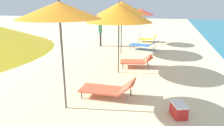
{
  "coord_description": "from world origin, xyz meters",
  "views": [
    {
      "loc": [
        1.42,
        1.83,
        2.59
      ],
      "look_at": [
        -0.25,
        7.51,
        0.84
      ],
      "focal_mm": 32.24,
      "sensor_mm": 36.0,
      "label": 1
    }
  ],
  "objects_px": {
    "lounger_fifth_shoreside": "(144,45)",
    "umbrella_fourth": "(119,13)",
    "lounger_third_shoreside": "(108,88)",
    "person_walking_near": "(100,30)",
    "umbrella_farthest": "(140,12)",
    "lounger_fourth_shoreside": "(137,61)",
    "umbrella_third": "(59,10)",
    "lounger_farthest_shoreside": "(148,38)",
    "umbrella_fifth": "(122,8)",
    "cooler_box": "(179,110)"
  },
  "relations": [
    {
      "from": "lounger_third_shoreside",
      "to": "person_walking_near",
      "type": "distance_m",
      "value": 7.45
    },
    {
      "from": "umbrella_third",
      "to": "lounger_fourth_shoreside",
      "type": "distance_m",
      "value": 4.69
    },
    {
      "from": "lounger_third_shoreside",
      "to": "person_walking_near",
      "type": "relative_size",
      "value": 0.93
    },
    {
      "from": "lounger_farthest_shoreside",
      "to": "person_walking_near",
      "type": "height_order",
      "value": "person_walking_near"
    },
    {
      "from": "lounger_fourth_shoreside",
      "to": "cooler_box",
      "type": "distance_m",
      "value": 3.94
    },
    {
      "from": "umbrella_third",
      "to": "person_walking_near",
      "type": "xyz_separation_m",
      "value": [
        -1.81,
        7.82,
        -1.41
      ]
    },
    {
      "from": "umbrella_fifth",
      "to": "cooler_box",
      "type": "relative_size",
      "value": 5.3
    },
    {
      "from": "umbrella_farthest",
      "to": "person_walking_near",
      "type": "xyz_separation_m",
      "value": [
        -2.28,
        -1.31,
        -1.07
      ]
    },
    {
      "from": "umbrella_third",
      "to": "lounger_fourth_shoreside",
      "type": "bearing_deg",
      "value": 73.77
    },
    {
      "from": "umbrella_fifth",
      "to": "cooler_box",
      "type": "distance_m",
      "value": 6.76
    },
    {
      "from": "umbrella_farthest",
      "to": "umbrella_fourth",
      "type": "bearing_deg",
      "value": -88.85
    },
    {
      "from": "lounger_farthest_shoreside",
      "to": "cooler_box",
      "type": "height_order",
      "value": "lounger_farthest_shoreside"
    },
    {
      "from": "umbrella_fourth",
      "to": "lounger_fifth_shoreside",
      "type": "relative_size",
      "value": 1.57
    },
    {
      "from": "umbrella_third",
      "to": "umbrella_fourth",
      "type": "relative_size",
      "value": 1.01
    },
    {
      "from": "umbrella_fifth",
      "to": "umbrella_third",
      "type": "bearing_deg",
      "value": -89.56
    },
    {
      "from": "umbrella_third",
      "to": "cooler_box",
      "type": "xyz_separation_m",
      "value": [
        2.77,
        0.4,
        -2.27
      ]
    },
    {
      "from": "umbrella_third",
      "to": "lounger_farthest_shoreside",
      "type": "distance_m",
      "value": 10.37
    },
    {
      "from": "cooler_box",
      "to": "umbrella_fifth",
      "type": "bearing_deg",
      "value": 116.23
    },
    {
      "from": "lounger_third_shoreside",
      "to": "lounger_fourth_shoreside",
      "type": "bearing_deg",
      "value": -97.41
    },
    {
      "from": "umbrella_farthest",
      "to": "lounger_fourth_shoreside",
      "type": "bearing_deg",
      "value": -82.36
    },
    {
      "from": "lounger_fifth_shoreside",
      "to": "umbrella_fourth",
      "type": "bearing_deg",
      "value": 95.96
    },
    {
      "from": "lounger_fifth_shoreside",
      "to": "cooler_box",
      "type": "xyz_separation_m",
      "value": [
        1.79,
        -7.01,
        -0.15
      ]
    },
    {
      "from": "lounger_fifth_shoreside",
      "to": "umbrella_farthest",
      "type": "xyz_separation_m",
      "value": [
        -0.51,
        1.72,
        1.79
      ]
    },
    {
      "from": "umbrella_third",
      "to": "lounger_farthest_shoreside",
      "type": "relative_size",
      "value": 2.03
    },
    {
      "from": "lounger_fourth_shoreside",
      "to": "lounger_fifth_shoreside",
      "type": "bearing_deg",
      "value": -99.43
    },
    {
      "from": "lounger_fourth_shoreside",
      "to": "lounger_fifth_shoreside",
      "type": "distance_m",
      "value": 3.42
    },
    {
      "from": "lounger_farthest_shoreside",
      "to": "person_walking_near",
      "type": "xyz_separation_m",
      "value": [
        -2.71,
        -2.28,
        0.79
      ]
    },
    {
      "from": "umbrella_third",
      "to": "person_walking_near",
      "type": "height_order",
      "value": "umbrella_third"
    },
    {
      "from": "person_walking_near",
      "to": "cooler_box",
      "type": "bearing_deg",
      "value": -76.88
    },
    {
      "from": "umbrella_fourth",
      "to": "lounger_fifth_shoreside",
      "type": "bearing_deg",
      "value": 84.81
    },
    {
      "from": "lounger_fourth_shoreside",
      "to": "umbrella_third",
      "type": "bearing_deg",
      "value": 61.38
    },
    {
      "from": "person_walking_near",
      "to": "cooler_box",
      "type": "relative_size",
      "value": 3.24
    },
    {
      "from": "umbrella_third",
      "to": "umbrella_fifth",
      "type": "relative_size",
      "value": 0.97
    },
    {
      "from": "person_walking_near",
      "to": "lounger_fourth_shoreside",
      "type": "bearing_deg",
      "value": -70.77
    },
    {
      "from": "umbrella_fifth",
      "to": "lounger_fifth_shoreside",
      "type": "relative_size",
      "value": 1.63
    },
    {
      "from": "umbrella_fifth",
      "to": "umbrella_fourth",
      "type": "bearing_deg",
      "value": -78.09
    },
    {
      "from": "umbrella_fourth",
      "to": "person_walking_near",
      "type": "relative_size",
      "value": 1.58
    },
    {
      "from": "umbrella_third",
      "to": "umbrella_farthest",
      "type": "relative_size",
      "value": 1.14
    },
    {
      "from": "umbrella_third",
      "to": "lounger_fifth_shoreside",
      "type": "xyz_separation_m",
      "value": [
        0.98,
        7.4,
        -2.13
      ]
    },
    {
      "from": "lounger_third_shoreside",
      "to": "umbrella_fourth",
      "type": "bearing_deg",
      "value": -84.77
    },
    {
      "from": "umbrella_third",
      "to": "person_walking_near",
      "type": "relative_size",
      "value": 1.59
    },
    {
      "from": "umbrella_fourth",
      "to": "lounger_fifth_shoreside",
      "type": "height_order",
      "value": "umbrella_fourth"
    },
    {
      "from": "umbrella_fourth",
      "to": "lounger_fourth_shoreside",
      "type": "xyz_separation_m",
      "value": [
        0.57,
        0.9,
        -2.01
      ]
    },
    {
      "from": "umbrella_third",
      "to": "lounger_third_shoreside",
      "type": "height_order",
      "value": "umbrella_third"
    },
    {
      "from": "umbrella_third",
      "to": "umbrella_farthest",
      "type": "distance_m",
      "value": 9.15
    },
    {
      "from": "umbrella_farthest",
      "to": "cooler_box",
      "type": "relative_size",
      "value": 4.53
    },
    {
      "from": "lounger_fourth_shoreside",
      "to": "umbrella_farthest",
      "type": "bearing_deg",
      "value": -94.75
    },
    {
      "from": "umbrella_fifth",
      "to": "cooler_box",
      "type": "xyz_separation_m",
      "value": [
        2.82,
        -5.72,
        -2.22
      ]
    },
    {
      "from": "lounger_fourth_shoreside",
      "to": "cooler_box",
      "type": "bearing_deg",
      "value": 101.76
    },
    {
      "from": "lounger_farthest_shoreside",
      "to": "cooler_box",
      "type": "xyz_separation_m",
      "value": [
        1.87,
        -9.7,
        -0.07
      ]
    }
  ]
}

